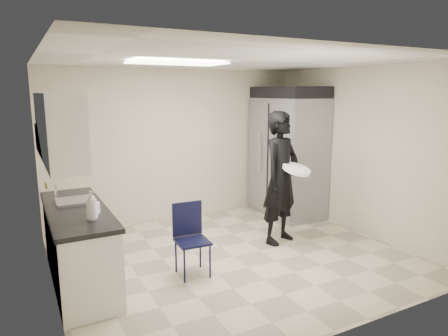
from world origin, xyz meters
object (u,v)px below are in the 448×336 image
commercial_fridge (288,157)px  folding_chair (192,242)px  lower_counter (79,247)px  man_tuxedo (281,178)px

commercial_fridge → folding_chair: 3.02m
commercial_fridge → folding_chair: bearing=-149.0°
lower_counter → folding_chair: lower_counter is taller
folding_chair → man_tuxedo: size_ratio=0.44×
lower_counter → man_tuxedo: man_tuxedo is taller
folding_chair → man_tuxedo: (1.61, 0.43, 0.54)m
commercial_fridge → folding_chair: size_ratio=2.45×
commercial_fridge → man_tuxedo: size_ratio=1.08×
commercial_fridge → man_tuxedo: 1.44m
commercial_fridge → folding_chair: (-2.54, -1.52, -0.62)m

